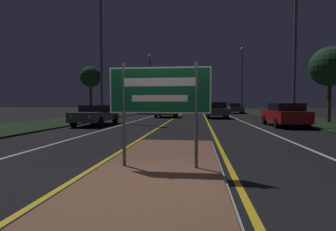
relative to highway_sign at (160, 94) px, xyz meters
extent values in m
plane|color=black|center=(0.00, -0.97, -1.60)|extent=(160.00, 160.00, 0.00)
cube|color=#999993|center=(0.00, 0.00, -1.58)|extent=(2.60, 7.99, 0.05)
cube|color=brown|center=(0.00, 0.00, -1.55)|extent=(2.48, 7.87, 0.10)
cube|color=black|center=(-9.50, 19.03, -1.56)|extent=(5.00, 100.00, 0.08)
cube|color=black|center=(9.50, 19.03, -1.56)|extent=(5.00, 100.00, 0.08)
cube|color=gold|center=(-1.49, 24.03, -1.60)|extent=(0.12, 70.00, 0.01)
cube|color=gold|center=(1.49, 24.03, -1.60)|extent=(0.12, 70.00, 0.01)
cube|color=silver|center=(-4.20, 24.03, -1.60)|extent=(0.12, 70.00, 0.01)
cube|color=silver|center=(4.20, 24.03, -1.60)|extent=(0.12, 70.00, 0.01)
cube|color=silver|center=(-7.20, 24.03, -1.60)|extent=(0.10, 70.00, 0.01)
cube|color=silver|center=(7.20, 24.03, -1.60)|extent=(0.10, 70.00, 0.01)
cylinder|color=#56565B|center=(-0.76, 0.00, -0.42)|extent=(0.07, 0.07, 2.16)
cylinder|color=#56565B|center=(0.76, 0.00, -0.42)|extent=(0.07, 0.07, 2.16)
cube|color=#0F512D|center=(0.00, 0.00, 0.08)|extent=(2.10, 0.04, 0.95)
cube|color=white|center=(0.00, -0.02, 0.08)|extent=(2.10, 0.00, 0.95)
cube|color=#0F512D|center=(0.00, -0.02, 0.08)|extent=(2.04, 0.01, 0.89)
cube|color=white|center=(0.00, -0.02, 0.25)|extent=(1.47, 0.01, 0.17)
cube|color=white|center=(0.00, -0.02, -0.08)|extent=(1.15, 0.01, 0.13)
cylinder|color=#56565B|center=(-6.50, 13.86, 3.47)|extent=(0.18, 0.18, 10.15)
cylinder|color=#56565B|center=(-6.62, 34.37, 2.59)|extent=(0.18, 0.18, 8.37)
sphere|color=beige|center=(-6.62, 34.37, 6.95)|extent=(0.61, 0.61, 0.61)
cylinder|color=#56565B|center=(6.24, 10.45, 3.83)|extent=(0.18, 0.18, 10.86)
cylinder|color=#56565B|center=(6.43, 30.00, 2.57)|extent=(0.18, 0.18, 8.33)
sphere|color=beige|center=(6.43, 30.00, 6.87)|extent=(0.46, 0.46, 0.46)
cube|color=maroon|center=(6.00, 11.36, -0.96)|extent=(1.70, 4.46, 0.67)
cube|color=black|center=(6.00, 11.09, -0.41)|extent=(1.50, 2.32, 0.44)
sphere|color=red|center=(5.47, 9.15, -0.88)|extent=(0.14, 0.14, 0.14)
sphere|color=red|center=(6.53, 9.15, -0.88)|extent=(0.14, 0.14, 0.14)
cylinder|color=black|center=(5.19, 12.74, -1.30)|extent=(0.22, 0.60, 0.60)
cylinder|color=black|center=(6.81, 12.74, -1.30)|extent=(0.22, 0.60, 0.60)
cylinder|color=black|center=(5.19, 9.98, -1.30)|extent=(0.22, 0.60, 0.60)
cylinder|color=black|center=(6.81, 9.98, -1.30)|extent=(0.22, 0.60, 0.60)
cube|color=#4C514C|center=(2.54, 19.86, -0.95)|extent=(1.74, 4.69, 0.63)
cube|color=black|center=(2.54, 19.57, -0.36)|extent=(1.53, 2.44, 0.54)
sphere|color=red|center=(2.00, 17.53, -0.87)|extent=(0.14, 0.14, 0.14)
sphere|color=red|center=(3.07, 17.53, -0.87)|extent=(0.14, 0.14, 0.14)
cylinder|color=black|center=(1.71, 21.31, -1.27)|extent=(0.22, 0.66, 0.66)
cylinder|color=black|center=(3.36, 21.31, -1.27)|extent=(0.22, 0.66, 0.66)
cylinder|color=black|center=(1.71, 18.40, -1.27)|extent=(0.22, 0.66, 0.66)
cylinder|color=black|center=(3.36, 18.40, -1.27)|extent=(0.22, 0.66, 0.66)
cube|color=#4C514C|center=(5.86, 31.83, -0.97)|extent=(1.88, 4.39, 0.65)
cube|color=black|center=(5.86, 31.57, -0.43)|extent=(1.65, 2.28, 0.44)
sphere|color=red|center=(5.28, 29.66, -0.89)|extent=(0.14, 0.14, 0.14)
sphere|color=red|center=(6.44, 29.66, -0.89)|extent=(0.14, 0.14, 0.14)
cylinder|color=black|center=(4.96, 33.20, -1.30)|extent=(0.22, 0.61, 0.61)
cylinder|color=black|center=(6.76, 33.20, -1.30)|extent=(0.22, 0.61, 0.61)
cylinder|color=black|center=(4.96, 30.47, -1.30)|extent=(0.22, 0.61, 0.61)
cylinder|color=black|center=(6.76, 30.47, -1.30)|extent=(0.22, 0.61, 0.61)
cube|color=#4C514C|center=(-5.78, 10.88, -1.00)|extent=(1.73, 4.51, 0.57)
cube|color=black|center=(-5.78, 11.15, -0.51)|extent=(1.52, 2.34, 0.41)
sphere|color=white|center=(-6.31, 8.65, -0.93)|extent=(0.14, 0.14, 0.14)
sphere|color=white|center=(-5.24, 8.65, -0.93)|extent=(0.14, 0.14, 0.14)
cylinder|color=black|center=(-6.60, 9.48, -1.29)|extent=(0.22, 0.63, 0.63)
cylinder|color=black|center=(-4.95, 9.48, -1.29)|extent=(0.22, 0.63, 0.63)
cylinder|color=black|center=(-6.60, 12.28, -1.29)|extent=(0.22, 0.63, 0.63)
cylinder|color=black|center=(-4.95, 12.28, -1.29)|extent=(0.22, 0.63, 0.63)
cube|color=#4C514C|center=(-2.36, 20.90, -0.95)|extent=(1.89, 4.26, 0.69)
cube|color=black|center=(-2.36, 21.16, -0.37)|extent=(1.66, 2.21, 0.47)
sphere|color=white|center=(-2.94, 18.79, -0.86)|extent=(0.14, 0.14, 0.14)
sphere|color=white|center=(-1.77, 18.79, -0.86)|extent=(0.14, 0.14, 0.14)
cylinder|color=black|center=(-3.26, 19.58, -1.29)|extent=(0.22, 0.62, 0.62)
cylinder|color=black|center=(-1.45, 19.58, -1.29)|extent=(0.22, 0.62, 0.62)
cylinder|color=black|center=(-3.26, 22.22, -1.29)|extent=(0.22, 0.62, 0.62)
cylinder|color=black|center=(-1.45, 22.22, -1.29)|extent=(0.22, 0.62, 0.62)
cube|color=black|center=(-5.99, 29.03, -0.95)|extent=(1.88, 4.13, 0.64)
cube|color=black|center=(-5.99, 29.28, -0.41)|extent=(1.65, 2.15, 0.44)
sphere|color=white|center=(-6.58, 26.99, -0.87)|extent=(0.14, 0.14, 0.14)
sphere|color=white|center=(-5.41, 26.99, -0.87)|extent=(0.14, 0.14, 0.14)
cylinder|color=black|center=(-6.89, 27.75, -1.27)|extent=(0.22, 0.66, 0.66)
cylinder|color=black|center=(-5.10, 27.75, -1.27)|extent=(0.22, 0.66, 0.66)
cylinder|color=black|center=(-6.89, 30.31, -1.27)|extent=(0.22, 0.66, 0.66)
cylinder|color=black|center=(-5.10, 30.31, -1.27)|extent=(0.22, 0.66, 0.66)
cylinder|color=#4C3823|center=(-9.32, 18.44, 0.17)|extent=(0.24, 0.24, 3.39)
sphere|color=#1E4223|center=(-9.32, 18.44, 2.30)|extent=(1.95, 1.95, 1.95)
cylinder|color=#4C3823|center=(10.00, 14.40, 0.13)|extent=(0.24, 0.24, 3.31)
sphere|color=#1E4223|center=(10.00, 14.40, 2.41)|extent=(2.77, 2.77, 2.77)
camera|label=1|loc=(0.79, -5.33, -0.18)|focal=28.00mm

